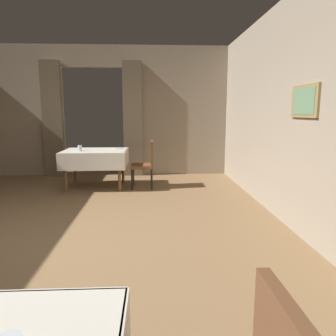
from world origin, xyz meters
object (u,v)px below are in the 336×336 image
chair_mid_right (146,162)px  glass_mid_b (80,148)px  dining_table_mid (95,155)px  plate_mid_a (118,148)px

chair_mid_right → glass_mid_b: bearing=-177.1°
dining_table_mid → chair_mid_right: size_ratio=1.34×
chair_mid_right → glass_mid_b: 1.31m
dining_table_mid → glass_mid_b: (-0.27, -0.13, 0.16)m
plate_mid_a → glass_mid_b: bearing=-148.9°
chair_mid_right → plate_mid_a: (-0.58, 0.35, 0.24)m
chair_mid_right → plate_mid_a: size_ratio=4.61×
dining_table_mid → glass_mid_b: bearing=-153.8°
dining_table_mid → plate_mid_a: (0.43, 0.29, 0.11)m
dining_table_mid → plate_mid_a: bearing=33.9°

